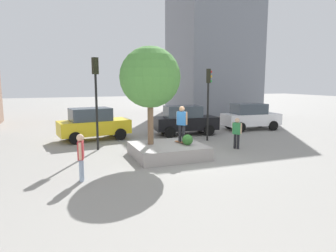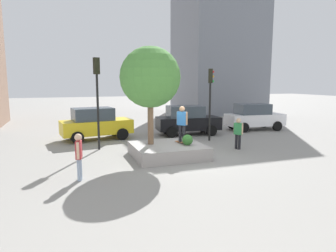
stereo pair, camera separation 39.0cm
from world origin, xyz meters
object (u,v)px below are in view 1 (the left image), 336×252
Objects in this scene: traffic_light_median at (96,88)px; passerby_with_bag at (237,131)px; taxi_cab at (93,124)px; plaza_tree at (150,77)px; skateboard at (182,142)px; planter_ledge at (168,151)px; police_car at (250,116)px; sedan_parked at (185,120)px; bystander_watching at (81,154)px; traffic_light_corner at (208,92)px; skateboarder at (182,121)px.

passerby_with_bag is at bearing -19.03° from traffic_light_median.
taxi_cab is 0.93× the size of traffic_light_median.
skateboard is at bearing -13.55° from plaza_tree.
planter_ledge is 6.35m from taxi_cab.
plaza_tree is 2.77× the size of passerby_with_bag.
police_car is at bearing 34.48° from skateboard.
police_car is (5.48, 0.19, -0.00)m from sedan_parked.
traffic_light_median reaches higher than police_car.
bystander_watching is at bearing -134.84° from sedan_parked.
passerby_with_bag is (4.09, 0.32, 0.67)m from planter_ledge.
skateboard is at bearing 24.08° from bystander_watching.
taxi_cab is at bearing 157.26° from traffic_light_corner.
skateboard is at bearing 1.95° from planter_ledge.
taxi_cab is at bearing 179.42° from police_car.
sedan_parked reaches higher than passerby_with_bag.
taxi_cab is at bearing 177.15° from sedan_parked.
plaza_tree is 5.70× the size of skateboard.
traffic_light_median is (-2.95, 2.75, 2.97)m from planter_ledge.
traffic_light_corner is at bearing 32.75° from bystander_watching.
taxi_cab reaches higher than planter_ledge.
plaza_tree is at bearing 153.08° from planter_ledge.
traffic_light_median is at bearing 160.97° from passerby_with_bag.
skateboarder is 0.40× the size of sedan_parked.
passerby_with_bag is (4.84, -0.06, -2.82)m from plaza_tree.
taxi_cab is 1.02× the size of sedan_parked.
bystander_watching is (-7.50, -7.54, 0.00)m from sedan_parked.
traffic_light_corner reaches higher than passerby_with_bag.
plaza_tree reaches higher than sedan_parked.
planter_ledge is 1.99× the size of passerby_with_bag.
sedan_parked is 0.91× the size of traffic_light_median.
traffic_light_median is (-11.71, -2.80, 2.27)m from police_car.
skateboarder is 6.68m from taxi_cab.
traffic_light_median reaches higher than skateboard.
planter_ledge is 10.39m from police_car.
passerby_with_bag is (0.80, -5.04, -0.03)m from sedan_parked.
skateboard is 3.39m from passerby_with_bag.
skateboarder is 0.39× the size of taxi_cab.
sedan_parked is at bearing 50.98° from plaza_tree.
plaza_tree is 3.48m from skateboard.
sedan_parked is at bearing 45.16° from bystander_watching.
skateboarder is at bearing 24.08° from bystander_watching.
bystander_watching is (-1.27, -4.93, -2.26)m from traffic_light_median.
bystander_watching reaches higher than planter_ledge.
plaza_tree is 2.59m from skateboarder.
passerby_with_bag reaches higher than planter_ledge.
planter_ledge is at bearing -26.92° from plaza_tree.
skateboarder is at bearing 0.00° from skateboard.
planter_ledge is 0.72× the size of plaza_tree.
planter_ledge is 0.74× the size of taxi_cab.
skateboard is 0.19× the size of traffic_light_corner.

